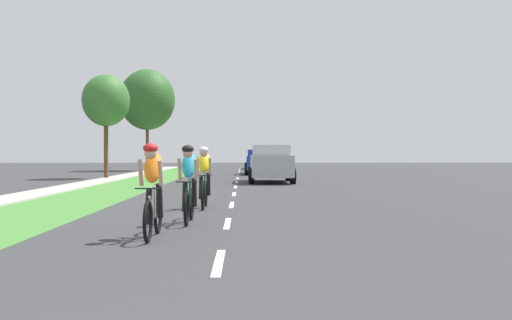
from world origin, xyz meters
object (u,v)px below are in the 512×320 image
cyclist_distant (204,177)px  street_tree_far (147,100)px  pickup_blue (261,162)px  sedan_white (257,160)px  suv_silver (271,163)px  street_tree_near (106,101)px  cyclist_trailing (189,183)px  cyclist_lead (153,190)px

cyclist_distant → street_tree_far: size_ratio=0.21×
pickup_blue → sedan_white: bearing=89.9°
suv_silver → street_tree_near: street_tree_near is taller
cyclist_trailing → street_tree_far: size_ratio=0.21×
sedan_white → street_tree_far: 11.32m
pickup_blue → cyclist_lead: bearing=-95.5°
cyclist_lead → pickup_blue: (2.70, 27.83, 0.02)m
suv_silver → cyclist_distant: bearing=-100.4°
suv_silver → pickup_blue: 10.18m
pickup_blue → street_tree_far: (-8.87, 7.63, 4.85)m
cyclist_trailing → pickup_blue: pickup_blue is taller
cyclist_lead → street_tree_near: (-6.13, 21.90, 3.51)m
cyclist_lead → cyclist_distant: size_ratio=1.00×
street_tree_near → cyclist_distant: bearing=-68.6°
suv_silver → sedan_white: size_ratio=1.09×
cyclist_trailing → cyclist_distant: same height
street_tree_near → cyclist_lead: bearing=-74.4°
cyclist_distant → pickup_blue: bearing=84.5°
cyclist_distant → pickup_blue: size_ratio=0.34×
cyclist_lead → cyclist_distant: bearing=84.2°
cyclist_lead → sedan_white: (2.73, 40.45, -0.04)m
cyclist_distant → suv_silver: suv_silver is taller
suv_silver → pickup_blue: suv_silver is taller
cyclist_trailing → cyclist_distant: (0.10, 3.01, 0.00)m
cyclist_lead → street_tree_near: size_ratio=0.30×
cyclist_lead → pickup_blue: pickup_blue is taller
pickup_blue → street_tree_far: street_tree_far is taller
pickup_blue → cyclist_distant: bearing=-95.5°
cyclist_distant → pickup_blue: pickup_blue is taller
pickup_blue → street_tree_near: size_ratio=0.88×
cyclist_trailing → street_tree_near: bearing=108.2°
cyclist_distant → sedan_white: cyclist_distant is taller
cyclist_trailing → street_tree_near: street_tree_near is taller
cyclist_distant → sedan_white: size_ratio=0.40×
suv_silver → street_tree_far: size_ratio=0.58×
cyclist_trailing → street_tree_far: street_tree_far is taller
cyclist_trailing → sedan_white: cyclist_trailing is taller
pickup_blue → street_tree_near: (-8.83, -5.93, 3.49)m
cyclist_lead → pickup_blue: bearing=84.5°
sedan_white → cyclist_lead: bearing=-93.9°
cyclist_trailing → suv_silver: 15.85m
pickup_blue → street_tree_near: bearing=-146.1°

